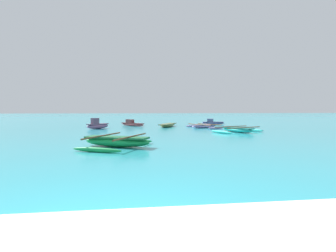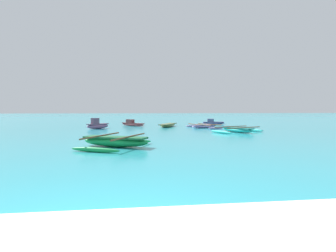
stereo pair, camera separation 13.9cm
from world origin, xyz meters
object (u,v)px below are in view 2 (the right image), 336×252
moored_boat_2 (115,141)px  moored_boat_3 (213,122)px  moored_boat_4 (204,126)px  moored_boat_1 (237,130)px  moored_boat_0 (168,125)px  moored_boat_6 (132,124)px  moored_boat_5 (97,125)px

moored_boat_2 → moored_boat_3: 19.81m
moored_boat_3 → moored_boat_4: size_ratio=0.66×
moored_boat_3 → moored_boat_1: bearing=-83.0°
moored_boat_0 → moored_boat_3: bearing=-32.5°
moored_boat_4 → moored_boat_6: bearing=128.1°
moored_boat_4 → moored_boat_0: bearing=124.7°
moored_boat_1 → moored_boat_6: (-7.95, 8.62, 0.04)m
moored_boat_1 → moored_boat_0: bearing=-172.0°
moored_boat_1 → moored_boat_3: 10.61m
moored_boat_0 → moored_boat_5: bearing=132.4°
moored_boat_1 → moored_boat_4: 5.16m
moored_boat_6 → moored_boat_4: bearing=19.9°
moored_boat_0 → moored_boat_6: 3.90m
moored_boat_0 → moored_boat_2: 14.26m
moored_boat_1 → moored_boat_3: size_ratio=1.53×
moored_boat_2 → moored_boat_6: bearing=112.6°
moored_boat_5 → moored_boat_6: bearing=7.8°
moored_boat_1 → moored_boat_5: (-10.99, 4.97, 0.14)m
moored_boat_1 → moored_boat_6: size_ratio=1.46×
moored_boat_4 → moored_boat_5: 9.76m
moored_boat_3 → moored_boat_5: size_ratio=1.36×
moored_boat_0 → moored_boat_2: bearing=-171.3°
moored_boat_2 → moored_boat_4: moored_boat_2 is taller
moored_boat_3 → moored_boat_0: bearing=-134.0°
moored_boat_4 → moored_boat_5: moored_boat_5 is taller
moored_boat_4 → moored_boat_3: bearing=42.0°
moored_boat_3 → moored_boat_6: moored_boat_6 is taller
moored_boat_4 → moored_boat_1: bearing=-99.8°
moored_boat_3 → moored_boat_6: 9.42m
moored_boat_2 → moored_boat_3: bearing=85.1°
moored_boat_1 → moored_boat_6: 11.73m
moored_boat_0 → moored_boat_4: size_ratio=0.91×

